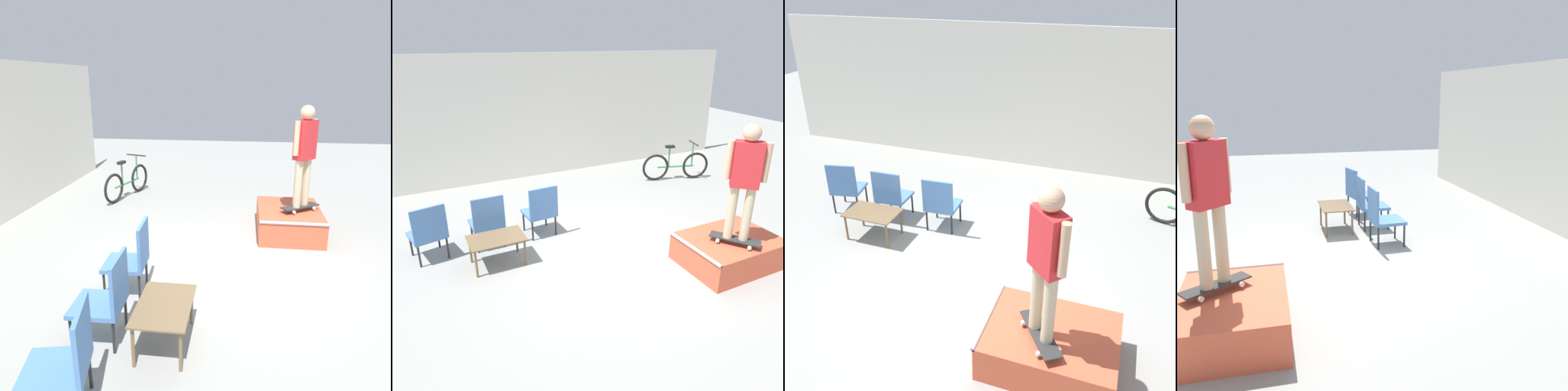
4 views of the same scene
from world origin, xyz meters
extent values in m
plane|color=gray|center=(0.00, 0.00, 0.00)|extent=(24.00, 24.00, 0.00)
cube|color=white|center=(0.00, 4.40, 1.50)|extent=(12.00, 0.06, 3.00)
cube|color=#DB5638|center=(1.59, -0.96, 0.22)|extent=(1.45, 1.09, 0.44)
cylinder|color=#B7B7BC|center=(0.87, -0.96, 0.44)|extent=(0.05, 1.09, 0.05)
cube|color=#2D2D2D|center=(1.49, -1.12, 0.53)|extent=(0.57, 0.71, 0.02)
cylinder|color=white|center=(1.71, -1.24, 0.50)|extent=(0.06, 0.06, 0.05)
cylinder|color=white|center=(1.52, -1.37, 0.50)|extent=(0.06, 0.06, 0.05)
cylinder|color=white|center=(1.46, -0.87, 0.50)|extent=(0.06, 0.06, 0.05)
cylinder|color=white|center=(1.27, -1.00, 0.50)|extent=(0.06, 0.06, 0.05)
cylinder|color=#C6B793|center=(1.41, -1.05, 0.95)|extent=(0.13, 0.13, 0.82)
cylinder|color=#C6B793|center=(1.57, -1.20, 0.95)|extent=(0.13, 0.13, 0.82)
cube|color=red|center=(1.49, -1.12, 1.69)|extent=(0.41, 0.41, 0.65)
cylinder|color=#D8A884|center=(1.32, -0.96, 1.73)|extent=(0.09, 0.09, 0.55)
cylinder|color=#D8A884|center=(1.67, -1.29, 1.73)|extent=(0.09, 0.09, 0.55)
sphere|color=#D8A884|center=(1.49, -1.12, 2.13)|extent=(0.24, 0.24, 0.24)
cube|color=brown|center=(-1.65, 0.62, 0.45)|extent=(0.85, 0.56, 0.02)
cylinder|color=brown|center=(-2.03, 0.39, 0.22)|extent=(0.04, 0.04, 0.45)
cylinder|color=brown|center=(-1.28, 0.39, 0.22)|extent=(0.04, 0.04, 0.45)
cylinder|color=brown|center=(-2.03, 0.85, 0.22)|extent=(0.04, 0.04, 0.45)
cylinder|color=brown|center=(-1.28, 0.85, 0.22)|extent=(0.04, 0.04, 0.45)
cylinder|color=black|center=(-2.42, 1.58, 0.19)|extent=(0.03, 0.03, 0.37)
cylinder|color=black|center=(-2.85, 1.49, 0.19)|extent=(0.03, 0.03, 0.37)
cylinder|color=black|center=(-2.33, 1.15, 0.19)|extent=(0.03, 0.03, 0.37)
cylinder|color=black|center=(-2.76, 1.06, 0.19)|extent=(0.03, 0.03, 0.37)
cube|color=#4C7AB7|center=(-2.59, 1.32, 0.40)|extent=(0.62, 0.62, 0.05)
cube|color=#4C7AB7|center=(-2.54, 1.09, 0.69)|extent=(0.52, 0.15, 0.53)
cylinder|color=black|center=(-1.44, 1.55, 0.19)|extent=(0.03, 0.03, 0.37)
cylinder|color=black|center=(-1.88, 1.54, 0.19)|extent=(0.03, 0.03, 0.37)
cylinder|color=black|center=(-1.43, 1.11, 0.19)|extent=(0.03, 0.03, 0.37)
cylinder|color=black|center=(-1.87, 1.10, 0.19)|extent=(0.03, 0.03, 0.37)
cube|color=#4C7AB7|center=(-1.65, 1.32, 0.40)|extent=(0.53, 0.53, 0.05)
cube|color=#4C7AB7|center=(-1.65, 1.08, 0.69)|extent=(0.52, 0.06, 0.53)
cylinder|color=black|center=(-0.51, 1.55, 0.19)|extent=(0.03, 0.03, 0.37)
cylinder|color=black|center=(-0.95, 1.53, 0.19)|extent=(0.03, 0.03, 0.37)
cylinder|color=black|center=(-0.48, 1.11, 0.19)|extent=(0.03, 0.03, 0.37)
cylinder|color=black|center=(-0.92, 1.09, 0.19)|extent=(0.03, 0.03, 0.37)
cube|color=#4C7AB7|center=(-0.72, 1.32, 0.40)|extent=(0.55, 0.55, 0.05)
cube|color=#4C7AB7|center=(-0.70, 1.08, 0.69)|extent=(0.52, 0.07, 0.53)
torus|color=black|center=(3.82, 2.39, 0.34)|extent=(0.66, 0.25, 0.67)
torus|color=black|center=(2.82, 2.69, 0.34)|extent=(0.66, 0.25, 0.67)
cylinder|color=#338447|center=(3.32, 2.54, 0.34)|extent=(0.91, 0.32, 0.04)
cylinder|color=#338447|center=(3.14, 2.59, 0.58)|extent=(0.04, 0.04, 0.49)
cube|color=black|center=(3.14, 2.59, 0.85)|extent=(0.24, 0.16, 0.06)
cylinder|color=#338447|center=(3.72, 2.42, 0.63)|extent=(0.04, 0.04, 0.58)
cylinder|color=black|center=(3.72, 2.42, 0.92)|extent=(0.18, 0.51, 0.03)
camera|label=1|loc=(-4.95, -0.12, 2.65)|focal=35.00mm
camera|label=2|loc=(-2.69, -4.61, 3.27)|focal=35.00mm
camera|label=3|loc=(2.04, -4.54, 3.93)|focal=40.00mm
camera|label=4|loc=(5.88, -0.55, 2.46)|focal=40.00mm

